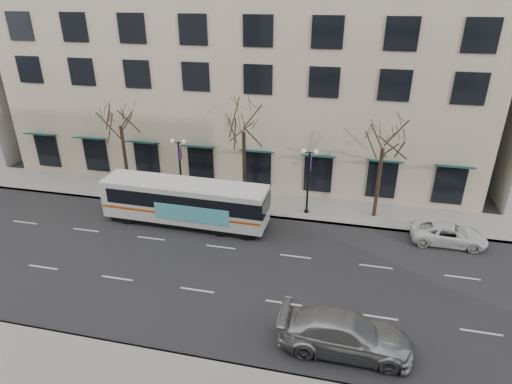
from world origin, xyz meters
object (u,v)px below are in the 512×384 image
(lamp_post_right, at_px, (308,178))
(silver_car, at_px, (345,334))
(tree_far_left, at_px, (119,114))
(city_bus, at_px, (186,201))
(white_pickup, at_px, (449,234))
(tree_far_right, at_px, (385,135))
(tree_far_mid, at_px, (244,119))
(lamp_post_left, at_px, (180,167))

(lamp_post_right, height_order, silver_car, lamp_post_right)
(lamp_post_right, distance_m, silver_car, 13.64)
(tree_far_left, relative_size, silver_car, 1.33)
(lamp_post_right, height_order, city_bus, lamp_post_right)
(tree_far_left, height_order, white_pickup, tree_far_left)
(tree_far_left, bearing_deg, city_bus, -30.44)
(city_bus, height_order, silver_car, city_bus)
(lamp_post_right, relative_size, white_pickup, 1.07)
(silver_car, relative_size, white_pickup, 1.28)
(tree_far_right, bearing_deg, city_bus, -163.53)
(tree_far_mid, xyz_separation_m, city_bus, (-3.31, -3.93, -5.14))
(tree_far_right, height_order, white_pickup, tree_far_right)
(lamp_post_left, distance_m, silver_car, 18.78)
(lamp_post_left, relative_size, city_bus, 0.43)
(tree_far_left, height_order, lamp_post_right, tree_far_left)
(city_bus, distance_m, silver_car, 15.20)
(tree_far_left, xyz_separation_m, lamp_post_right, (15.01, -0.60, -3.75))
(tree_far_right, height_order, lamp_post_right, tree_far_right)
(city_bus, bearing_deg, tree_far_right, 17.96)
(tree_far_mid, height_order, lamp_post_left, tree_far_mid)
(tree_far_right, relative_size, silver_car, 1.29)
(tree_far_mid, relative_size, white_pickup, 1.75)
(tree_far_mid, relative_size, city_bus, 0.71)
(tree_far_mid, distance_m, white_pickup, 16.22)
(white_pickup, bearing_deg, city_bus, 94.39)
(tree_far_left, height_order, tree_far_right, tree_far_left)
(lamp_post_left, xyz_separation_m, silver_car, (13.32, -13.08, -2.04))
(tree_far_mid, bearing_deg, lamp_post_left, -173.15)
(lamp_post_left, relative_size, lamp_post_right, 1.00)
(tree_far_mid, xyz_separation_m, white_pickup, (14.75, -2.60, -6.23))
(silver_car, bearing_deg, tree_far_mid, 31.44)
(tree_far_mid, height_order, tree_far_right, tree_far_mid)
(tree_far_mid, relative_size, lamp_post_right, 1.64)
(tree_far_mid, height_order, white_pickup, tree_far_mid)
(lamp_post_left, height_order, city_bus, lamp_post_left)
(tree_far_left, xyz_separation_m, city_bus, (6.69, -3.93, -4.93))
(tree_far_mid, height_order, lamp_post_right, tree_far_mid)
(tree_far_left, bearing_deg, lamp_post_right, -2.29)
(white_pickup, bearing_deg, tree_far_left, 84.17)
(tree_far_left, distance_m, tree_far_mid, 10.00)
(tree_far_right, xyz_separation_m, silver_car, (-1.67, -13.68, -5.51))
(white_pickup, bearing_deg, tree_far_mid, 80.17)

